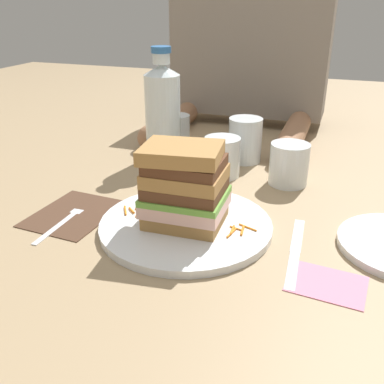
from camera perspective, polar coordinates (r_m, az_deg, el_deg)
The scene contains 23 objects.
ground_plane at distance 0.72m, azimuth 0.70°, elevation -4.54°, with size 3.00×3.00×0.00m, color #9E8460.
main_plate at distance 0.71m, azimuth -0.82°, elevation -4.37°, with size 0.28×0.28×0.01m, color white.
sandwich at distance 0.68m, azimuth -0.93°, elevation 0.81°, with size 0.13×0.11×0.13m.
carrot_shred_0 at distance 0.73m, azimuth -5.87°, elevation -2.67°, with size 0.00×0.00×0.03m, color orange.
carrot_shred_1 at distance 0.73m, azimuth -7.18°, elevation -2.76°, with size 0.00×0.00×0.03m, color orange.
carrot_shred_2 at distance 0.74m, azimuth -7.93°, elevation -2.40°, with size 0.00×0.00×0.02m, color orange.
carrot_shred_3 at distance 0.74m, azimuth -8.75°, elevation -2.41°, with size 0.00×0.00×0.03m, color orange.
carrot_shred_4 at distance 0.74m, azimuth -6.78°, elevation -2.38°, with size 0.00×0.00×0.02m, color orange.
carrot_shred_5 at distance 0.68m, azimuth 5.86°, elevation -4.78°, with size 0.00×0.00×0.02m, color orange.
carrot_shred_6 at distance 0.68m, azimuth 5.31°, elevation -5.00°, with size 0.00×0.00×0.03m, color orange.
carrot_shred_7 at distance 0.68m, azimuth 6.64°, elevation -5.03°, with size 0.00×0.00×0.03m, color orange.
carrot_shred_8 at distance 0.67m, azimuth 5.21°, elevation -5.36°, with size 0.00×0.00×0.03m, color orange.
carrot_shred_9 at distance 0.69m, azimuth 7.38°, elevation -4.52°, with size 0.00×0.00×0.03m, color orange.
napkin_dark at distance 0.78m, azimuth -15.20°, elevation -2.71°, with size 0.13×0.16×0.00m, color #4C3323.
fork at distance 0.76m, azimuth -16.13°, elevation -3.21°, with size 0.02×0.17×0.00m.
knife at distance 0.66m, azimuth 13.36°, elevation -7.71°, with size 0.03×0.20×0.00m.
juice_glass at distance 0.88m, azimuth 12.58°, elevation 3.27°, with size 0.08×0.08×0.08m.
water_bottle at distance 0.98m, azimuth -3.86°, elevation 10.53°, with size 0.08×0.08×0.25m.
empty_tumbler_0 at distance 1.10m, azimuth -2.02°, elevation 8.10°, with size 0.07×0.07×0.08m, color silver.
empty_tumbler_1 at distance 0.99m, azimuth 7.22°, elevation 6.77°, with size 0.07×0.07×0.10m, color silver.
empty_tumbler_2 at distance 0.90m, azimuth 3.96°, elevation 4.61°, with size 0.07×0.07×0.08m, color silver.
napkin_pink at distance 0.61m, azimuth 17.27°, elevation -11.38°, with size 0.10×0.08×0.00m, color pink.
diner_across at distance 1.27m, azimuth 7.51°, elevation 18.91°, with size 0.43×0.46×0.53m.
Camera 1 is at (0.20, -0.59, 0.35)m, focal length 40.64 mm.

